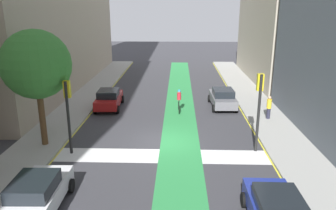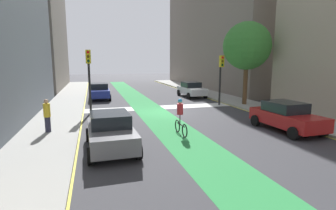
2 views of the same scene
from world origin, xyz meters
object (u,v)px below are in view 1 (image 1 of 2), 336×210
car_grey_right_far (223,98)px  cyclist_in_lane (179,100)px  car_red_left_far (109,99)px  pedestrian_sidewalk_right_a (269,107)px  street_tree_near (36,65)px  traffic_signal_near_left (68,103)px  car_white_left_near (36,195)px  traffic_signal_near_right (259,98)px

car_grey_right_far → cyclist_in_lane: (-3.62, -1.43, 0.17)m
car_red_left_far → pedestrian_sidewalk_right_a: 12.62m
car_red_left_far → street_tree_near: street_tree_near is taller
traffic_signal_near_left → pedestrian_sidewalk_right_a: (12.74, 5.96, -1.93)m
traffic_signal_near_left → car_grey_right_far: (9.78, 9.18, -2.15)m
traffic_signal_near_left → street_tree_near: street_tree_near is taller
car_grey_right_far → car_white_left_near: 17.64m
car_red_left_far → car_white_left_near: 14.38m
traffic_signal_near_left → car_red_left_far: traffic_signal_near_left is taller
traffic_signal_near_right → car_white_left_near: traffic_signal_near_right is taller
traffic_signal_near_left → street_tree_near: (-1.88, 0.80, 2.00)m
car_red_left_far → car_grey_right_far: 9.40m
car_red_left_far → cyclist_in_lane: (5.76, -0.86, 0.17)m
car_grey_right_far → car_white_left_near: (-9.37, -14.94, 0.00)m
car_white_left_near → traffic_signal_near_right: bearing=32.1°
car_grey_right_far → pedestrian_sidewalk_right_a: size_ratio=2.50×
car_white_left_near → cyclist_in_lane: 14.69m
cyclist_in_lane → street_tree_near: bearing=-139.1°
car_grey_right_far → traffic_signal_near_left: bearing=-136.8°
pedestrian_sidewalk_right_a → street_tree_near: bearing=-160.5°
car_grey_right_far → pedestrian_sidewalk_right_a: 4.38m
traffic_signal_near_left → car_grey_right_far: size_ratio=0.99×
traffic_signal_near_right → car_red_left_far: traffic_signal_near_right is taller
traffic_signal_near_right → street_tree_near: bearing=179.4°
traffic_signal_near_right → traffic_signal_near_left: 10.67m
traffic_signal_near_left → cyclist_in_lane: 10.10m
street_tree_near → car_grey_right_far: bearing=35.7°
traffic_signal_near_left → car_grey_right_far: 13.59m
cyclist_in_lane → street_tree_near: size_ratio=0.27×
traffic_signal_near_left → traffic_signal_near_right: bearing=3.5°
car_red_left_far → cyclist_in_lane: cyclist_in_lane is taller
traffic_signal_near_left → cyclist_in_lane: bearing=51.5°
car_red_left_far → pedestrian_sidewalk_right_a: size_ratio=2.51×
car_red_left_far → car_white_left_near: (0.01, -14.38, 0.00)m
pedestrian_sidewalk_right_a → car_grey_right_far: bearing=132.5°
traffic_signal_near_right → street_tree_near: 12.65m
traffic_signal_near_right → traffic_signal_near_left: size_ratio=1.08×
car_grey_right_far → cyclist_in_lane: cyclist_in_lane is taller
traffic_signal_near_right → car_grey_right_far: (-0.86, 8.52, -2.36)m
car_red_left_far → cyclist_in_lane: bearing=-8.5°
traffic_signal_near_right → cyclist_in_lane: traffic_signal_near_right is taller
car_grey_right_far → cyclist_in_lane: 3.89m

